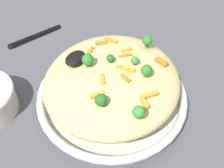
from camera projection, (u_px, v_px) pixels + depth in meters
ground_plane at (112, 103)px, 0.74m from camera, size 2.40×2.40×0.00m
serving_bowl at (112, 97)px, 0.73m from camera, size 0.38×0.38×0.04m
pasta_mound at (112, 82)px, 0.68m from camera, size 0.34×0.32×0.08m
carrot_piece_0 at (104, 80)px, 0.63m from camera, size 0.03×0.03×0.01m
carrot_piece_1 at (126, 50)px, 0.70m from camera, size 0.03×0.02×0.01m
carrot_piece_2 at (144, 103)px, 0.59m from camera, size 0.02×0.03×0.01m
carrot_piece_3 at (124, 55)px, 0.68m from camera, size 0.03×0.03×0.01m
carrot_piece_4 at (97, 95)px, 0.60m from camera, size 0.03×0.02×0.01m
carrot_piece_5 at (125, 69)px, 0.65m from camera, size 0.02×0.04×0.01m
carrot_piece_6 at (101, 43)px, 0.72m from camera, size 0.03×0.03×0.01m
carrot_piece_7 at (111, 40)px, 0.72m from camera, size 0.01×0.03×0.01m
carrot_piece_8 at (126, 78)px, 0.63m from camera, size 0.01×0.03×0.01m
carrot_piece_9 at (161, 61)px, 0.67m from camera, size 0.01×0.03×0.01m
carrot_piece_10 at (91, 50)px, 0.70m from camera, size 0.03×0.02×0.01m
carrot_piece_11 at (149, 95)px, 0.61m from camera, size 0.04×0.03×0.01m
broccoli_floret_0 at (110, 58)px, 0.66m from camera, size 0.02×0.02×0.02m
broccoli_floret_1 at (139, 112)px, 0.56m from camera, size 0.03×0.03×0.03m
broccoli_floret_2 at (101, 100)px, 0.58m from camera, size 0.03×0.03×0.03m
broccoli_floret_3 at (147, 40)px, 0.70m from camera, size 0.03×0.03×0.03m
broccoli_floret_4 at (135, 60)px, 0.65m from camera, size 0.02×0.02×0.02m
broccoli_floret_5 at (147, 71)px, 0.63m from camera, size 0.03×0.03×0.03m
broccoli_floret_6 at (88, 60)px, 0.65m from camera, size 0.03×0.03×0.04m
serving_spoon at (60, 49)px, 0.66m from camera, size 0.19×0.14×0.09m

